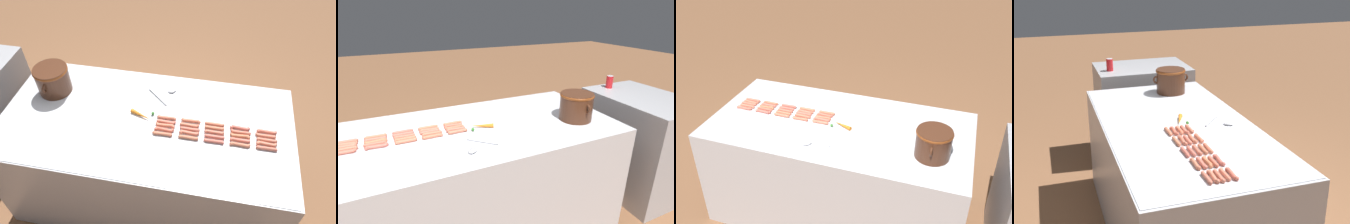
{
  "view_description": "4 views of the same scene",
  "coord_description": "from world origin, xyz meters",
  "views": [
    {
      "loc": [
        -1.47,
        -0.44,
        2.57
      ],
      "look_at": [
        0.08,
        -0.15,
        0.93
      ],
      "focal_mm": 34.01,
      "sensor_mm": 36.0,
      "label": 1
    },
    {
      "loc": [
        1.69,
        -0.54,
        1.72
      ],
      "look_at": [
        0.08,
        0.2,
        1.02
      ],
      "focal_mm": 28.31,
      "sensor_mm": 36.0,
      "label": 2
    },
    {
      "loc": [
        2.41,
        0.85,
        2.56
      ],
      "look_at": [
        -0.12,
        -0.0,
        0.95
      ],
      "focal_mm": 40.76,
      "sensor_mm": 36.0,
      "label": 3
    },
    {
      "loc": [
        -0.87,
        -2.73,
        2.0
      ],
      "look_at": [
        0.07,
        0.12,
        0.95
      ],
      "focal_mm": 46.0,
      "sensor_mm": 36.0,
      "label": 4
    }
  ],
  "objects": [
    {
      "name": "ground_plane",
      "position": [
        0.0,
        0.0,
        0.0
      ],
      "size": [
        20.0,
        20.0,
        0.0
      ],
      "primitive_type": "plane",
      "color": "brown"
    },
    {
      "name": "griddle_counter",
      "position": [
        0.0,
        0.0,
        0.45
      ],
      "size": [
        1.04,
        2.09,
        0.9
      ],
      "color": "#BCBCC1",
      "rests_on": "ground_plane"
    },
    {
      "name": "back_cabinet",
      "position": [
        0.12,
        1.6,
        0.48
      ],
      "size": [
        0.95,
        0.68,
        0.96
      ],
      "primitive_type": "cube",
      "color": "#A0A0A4",
      "rests_on": "ground_plane"
    },
    {
      "name": "hot_dog_0",
      "position": [
        -0.11,
        -0.84,
        0.92
      ],
      "size": [
        0.03,
        0.14,
        0.02
      ],
      "color": "#CE6A53",
      "rests_on": "griddle_counter"
    },
    {
      "name": "hot_dog_1",
      "position": [
        -0.11,
        -0.67,
        0.92
      ],
      "size": [
        0.03,
        0.14,
        0.02
      ],
      "color": "#CD6C4E",
      "rests_on": "griddle_counter"
    },
    {
      "name": "hot_dog_2",
      "position": [
        -0.11,
        -0.5,
        0.92
      ],
      "size": [
        0.03,
        0.14,
        0.02
      ],
      "color": "#D46352",
      "rests_on": "griddle_counter"
    },
    {
      "name": "hot_dog_3",
      "position": [
        -0.11,
        -0.33,
        0.92
      ],
      "size": [
        0.02,
        0.14,
        0.02
      ],
      "color": "#D1714F",
      "rests_on": "griddle_counter"
    },
    {
      "name": "hot_dog_4",
      "position": [
        -0.11,
        -0.15,
        0.92
      ],
      "size": [
        0.03,
        0.14,
        0.02
      ],
      "color": "#D4704F",
      "rests_on": "griddle_counter"
    },
    {
      "name": "hot_dog_5",
      "position": [
        -0.07,
        -0.84,
        0.92
      ],
      "size": [
        0.03,
        0.14,
        0.02
      ],
      "color": "#CE7054",
      "rests_on": "griddle_counter"
    },
    {
      "name": "hot_dog_6",
      "position": [
        -0.07,
        -0.67,
        0.92
      ],
      "size": [
        0.03,
        0.14,
        0.02
      ],
      "color": "#D46956",
      "rests_on": "griddle_counter"
    },
    {
      "name": "hot_dog_7",
      "position": [
        -0.07,
        -0.5,
        0.92
      ],
      "size": [
        0.02,
        0.14,
        0.02
      ],
      "color": "#CC6654",
      "rests_on": "griddle_counter"
    },
    {
      "name": "hot_dog_8",
      "position": [
        -0.07,
        -0.33,
        0.92
      ],
      "size": [
        0.03,
        0.14,
        0.02
      ],
      "color": "#CD6E54",
      "rests_on": "griddle_counter"
    },
    {
      "name": "hot_dog_9",
      "position": [
        -0.07,
        -0.15,
        0.92
      ],
      "size": [
        0.03,
        0.14,
        0.02
      ],
      "color": "#D3634D",
      "rests_on": "griddle_counter"
    },
    {
      "name": "hot_dog_10",
      "position": [
        -0.04,
        -0.84,
        0.92
      ],
      "size": [
        0.03,
        0.14,
        0.02
      ],
      "color": "#D26D54",
      "rests_on": "griddle_counter"
    },
    {
      "name": "hot_dog_11",
      "position": [
        -0.03,
        -0.67,
        0.92
      ],
      "size": [
        0.03,
        0.14,
        0.02
      ],
      "color": "#CF714C",
      "rests_on": "griddle_counter"
    },
    {
      "name": "hot_dog_12",
      "position": [
        -0.03,
        -0.49,
        0.92
      ],
      "size": [
        0.03,
        0.14,
        0.02
      ],
      "color": "#CC6B52",
      "rests_on": "griddle_counter"
    },
    {
      "name": "hot_dog_13",
      "position": [
        -0.04,
        -0.33,
        0.92
      ],
      "size": [
        0.03,
        0.14,
        0.02
      ],
      "color": "#D06954",
      "rests_on": "griddle_counter"
    },
    {
      "name": "hot_dog_14",
      "position": [
        -0.03,
        -0.15,
        0.92
      ],
      "size": [
        0.03,
        0.14,
        0.02
      ],
      "color": "#D36E4F",
      "rests_on": "griddle_counter"
    },
    {
      "name": "hot_dog_15",
      "position": [
        0.0,
        -0.84,
        0.92
      ],
      "size": [
        0.03,
        0.14,
        0.02
      ],
      "color": "#D77156",
      "rests_on": "griddle_counter"
    },
    {
      "name": "hot_dog_16",
      "position": [
        0.0,
        -0.67,
        0.92
      ],
      "size": [
        0.03,
        0.14,
        0.02
      ],
      "color": "#CE644D",
      "rests_on": "griddle_counter"
    },
    {
      "name": "hot_dog_17",
      "position": [
        0.01,
        -0.49,
        0.92
      ],
      "size": [
        0.03,
        0.14,
        0.02
      ],
      "color": "#CF7050",
      "rests_on": "griddle_counter"
    },
    {
      "name": "hot_dog_18",
      "position": [
        0.0,
        -0.32,
        0.92
      ],
      "size": [
        0.03,
        0.14,
        0.02
      ],
      "color": "#D37052",
      "rests_on": "griddle_counter"
    },
    {
      "name": "hot_dog_19",
      "position": [
        0.0,
        -0.15,
        0.92
      ],
      "size": [
        0.03,
        0.14,
        0.02
      ],
      "color": "#D66A54",
      "rests_on": "griddle_counter"
    },
    {
      "name": "hot_dog_20",
      "position": [
        0.04,
        -0.84,
        0.92
      ],
      "size": [
        0.03,
        0.14,
        0.02
      ],
      "color": "#D16651",
      "rests_on": "griddle_counter"
    },
    {
      "name": "hot_dog_21",
      "position": [
        0.04,
        -0.66,
        0.92
      ],
      "size": [
        0.03,
        0.14,
        0.02
      ],
      "color": "#CD6454",
      "rests_on": "griddle_counter"
    },
    {
      "name": "hot_dog_22",
      "position": [
        0.04,
        -0.49,
        0.92
      ],
      "size": [
        0.03,
        0.14,
        0.02
      ],
      "color": "#D87052",
      "rests_on": "griddle_counter"
    },
    {
      "name": "hot_dog_23",
      "position": [
        0.04,
        -0.32,
        0.92
      ],
      "size": [
        0.03,
        0.14,
        0.02
      ],
      "color": "#D56D4F",
      "rests_on": "griddle_counter"
    },
    {
      "name": "hot_dog_24",
      "position": [
        0.04,
        -0.15,
        0.92
      ],
      "size": [
        0.03,
        0.14,
        0.02
      ],
      "color": "#CC6D52",
      "rests_on": "griddle_counter"
    },
    {
      "name": "bean_pot",
      "position": [
        0.18,
        0.75,
        1.02
      ],
      "size": [
        0.32,
        0.26,
        0.21
      ],
      "color": "#472616",
      "rests_on": "griddle_counter"
    },
    {
      "name": "serving_spoon",
      "position": [
        0.31,
        -0.1,
        0.91
      ],
      "size": [
        0.21,
        0.22,
        0.02
      ],
      "color": "#B7B7BC",
      "rests_on": "griddle_counter"
    },
    {
      "name": "carrot",
      "position": [
        0.03,
        0.03,
        0.92
      ],
      "size": [
        0.09,
        0.17,
        0.03
      ],
      "color": "orange",
      "rests_on": "griddle_counter"
    },
    {
      "name": "soda_can",
      "position": [
        -0.23,
        1.5,
        1.02
      ],
      "size": [
        0.07,
        0.07,
        0.13
      ],
      "color": "red",
      "rests_on": "back_cabinet"
    }
  ]
}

